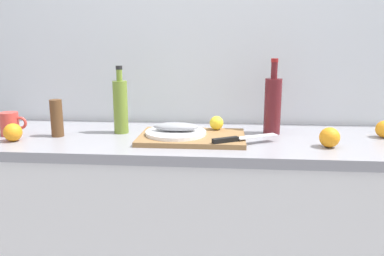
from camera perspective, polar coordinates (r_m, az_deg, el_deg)
name	(u,v)px	position (r m, az deg, el deg)	size (l,w,h in m)	color
back_wall	(215,52)	(1.94, 3.41, 11.06)	(3.20, 0.05, 2.50)	silver
kitchen_counter	(211,233)	(1.82, 2.77, -15.18)	(2.00, 0.60, 0.90)	white
cutting_board	(192,137)	(1.62, 0.00, -1.39)	(0.44, 0.29, 0.02)	olive
white_plate	(176,133)	(1.62, -2.39, -0.69)	(0.25, 0.25, 0.01)	white
fish_fillet	(176,127)	(1.62, -2.40, 0.19)	(0.19, 0.08, 0.04)	gray
chef_knife	(237,139)	(1.53, 6.69, -1.56)	(0.27, 0.17, 0.02)	silver
lemon_0	(216,123)	(1.71, 3.63, 0.75)	(0.06, 0.06, 0.06)	yellow
olive_oil_bottle	(120,106)	(1.75, -10.50, 3.26)	(0.06, 0.06, 0.30)	olive
wine_bottle	(273,105)	(1.74, 11.81, 3.40)	(0.07, 0.07, 0.33)	#59191E
coffee_mug_0	(10,124)	(1.86, -25.25, 0.56)	(0.12, 0.08, 0.10)	#CC3F38
orange_0	(330,137)	(1.58, 19.63, -1.32)	(0.08, 0.08, 0.08)	orange
orange_1	(13,132)	(1.75, -24.92, -0.59)	(0.07, 0.07, 0.07)	orange
orange_2	(384,129)	(1.84, 26.52, -0.16)	(0.07, 0.07, 0.07)	orange
pepper_mill	(57,118)	(1.76, -19.33, 1.38)	(0.05, 0.05, 0.16)	brown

